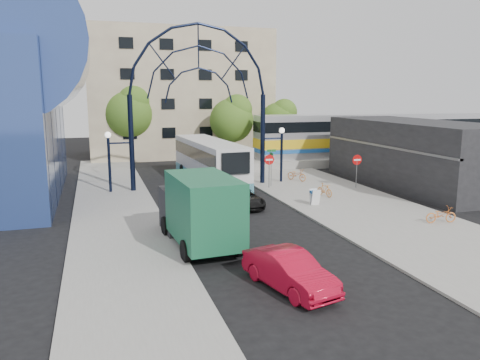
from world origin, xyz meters
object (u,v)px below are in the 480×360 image
object	(u,v)px
sandwich_board	(315,195)
train_car	(372,134)
do_not_enter_sign	(357,163)
stop_sign	(269,163)
green_truck	(199,209)
street_name_sign	(271,160)
tree_north_b	(130,111)
red_sedan	(289,271)
black_suv	(244,198)
bike_near_b	(325,190)
tree_north_c	(280,119)
gateway_arch	(199,73)
tree_north_a	(233,118)
bike_far_a	(441,215)
city_bus	(209,161)
bike_near_a	(297,175)

from	to	relation	value
sandwich_board	train_car	distance (m)	21.65
do_not_enter_sign	train_car	distance (m)	15.03
stop_sign	do_not_enter_sign	world-z (taller)	stop_sign
green_truck	stop_sign	bearing A→B (deg)	51.58
street_name_sign	green_truck	world-z (taller)	green_truck
tree_north_b	red_sedan	size ratio (longest dim) A/B	1.87
black_suv	bike_near_b	size ratio (longest dim) A/B	2.70
sandwich_board	tree_north_c	bearing A→B (deg)	73.45
gateway_arch	street_name_sign	size ratio (longest dim) A/B	4.87
sandwich_board	tree_north_a	xyz separation A→B (m)	(0.52, 19.95, 3.86)
do_not_enter_sign	bike_far_a	xyz separation A→B (m)	(-0.72, -9.89, -1.40)
train_car	bike_near_b	size ratio (longest dim) A/B	16.87
street_name_sign	bike_near_b	distance (m)	5.31
train_car	tree_north_b	distance (m)	25.27
city_bus	street_name_sign	bearing A→B (deg)	-41.75
tree_north_a	bike_far_a	size ratio (longest dim) A/B	4.08
gateway_arch	city_bus	bearing A→B (deg)	57.60
do_not_enter_sign	tree_north_c	distance (m)	18.11
green_truck	bike_near_b	world-z (taller)	green_truck
street_name_sign	tree_north_b	size ratio (longest dim) A/B	0.35
bike_far_a	black_suv	bearing A→B (deg)	61.87
tree_north_c	gateway_arch	bearing A→B (deg)	-131.04
black_suv	bike_near_b	bearing A→B (deg)	5.93
tree_north_b	city_bus	xyz separation A→B (m)	(5.04, -14.10, -3.49)
do_not_enter_sign	tree_north_c	xyz separation A→B (m)	(1.12, 17.93, 2.30)
train_car	city_bus	size ratio (longest dim) A/B	2.01
gateway_arch	bike_near_b	world-z (taller)	gateway_arch
stop_sign	bike_far_a	world-z (taller)	stop_sign
tree_north_a	bike_near_a	distance (m)	12.71
bike_near_a	stop_sign	bearing A→B (deg)	-174.63
sandwich_board	bike_far_a	bearing A→B (deg)	-51.45
tree_north_b	bike_far_a	bearing A→B (deg)	-64.61
do_not_enter_sign	red_sedan	distance (m)	19.47
city_bus	black_suv	distance (m)	8.68
street_name_sign	tree_north_a	world-z (taller)	tree_north_a
street_name_sign	bike_near_a	xyz separation A→B (m)	(2.76, 1.40, -1.52)
black_suv	bike_near_a	distance (m)	9.51
street_name_sign	tree_north_a	distance (m)	13.59
gateway_arch	red_sedan	size ratio (longest dim) A/B	3.19
bike_far_a	do_not_enter_sign	bearing A→B (deg)	6.08
tree_north_c	black_suv	world-z (taller)	tree_north_c
bike_near_a	tree_north_a	bearing A→B (deg)	71.76
stop_sign	bike_far_a	bearing A→B (deg)	-65.27
sandwich_board	bike_near_b	bearing A→B (deg)	49.27
city_bus	bike_near_a	size ratio (longest dim) A/B	6.75
tree_north_a	bike_near_b	bearing A→B (deg)	-86.11
green_truck	street_name_sign	bearing A→B (deg)	51.64
train_car	tree_north_c	bearing A→B (deg)	143.04
gateway_arch	bike_near_a	world-z (taller)	gateway_arch
bike_near_a	black_suv	bearing A→B (deg)	-161.63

